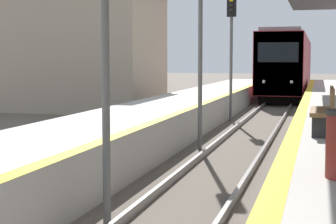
{
  "coord_description": "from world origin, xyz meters",
  "views": [
    {
      "loc": [
        2.1,
        -2.42,
        2.48
      ],
      "look_at": [
        -2.71,
        15.44,
        0.76
      ],
      "focal_mm": 60.0,
      "sensor_mm": 36.0,
      "label": 1
    }
  ],
  "objects_px": {
    "train": "(289,64)",
    "bench": "(325,109)",
    "signal_mid": "(200,21)",
    "signal_far": "(231,34)"
  },
  "relations": [
    {
      "from": "signal_far",
      "to": "bench",
      "type": "height_order",
      "value": "signal_far"
    },
    {
      "from": "bench",
      "to": "train",
      "type": "bearing_deg",
      "value": 94.22
    },
    {
      "from": "train",
      "to": "signal_mid",
      "type": "relative_size",
      "value": 4.68
    },
    {
      "from": "signal_mid",
      "to": "bench",
      "type": "height_order",
      "value": "signal_mid"
    },
    {
      "from": "train",
      "to": "bench",
      "type": "distance_m",
      "value": 30.38
    },
    {
      "from": "train",
      "to": "signal_mid",
      "type": "distance_m",
      "value": 26.64
    },
    {
      "from": "signal_mid",
      "to": "signal_far",
      "type": "distance_m",
      "value": 7.36
    },
    {
      "from": "signal_mid",
      "to": "bench",
      "type": "bearing_deg",
      "value": -48.36
    },
    {
      "from": "train",
      "to": "bench",
      "type": "xyz_separation_m",
      "value": [
        2.23,
        -30.29,
        -0.64
      ]
    },
    {
      "from": "signal_mid",
      "to": "signal_far",
      "type": "xyz_separation_m",
      "value": [
        -0.27,
        7.35,
        0.0
      ]
    }
  ]
}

